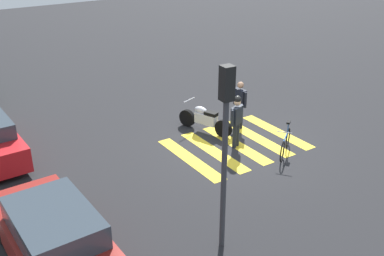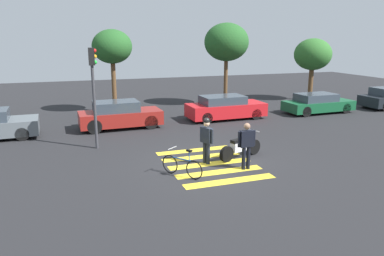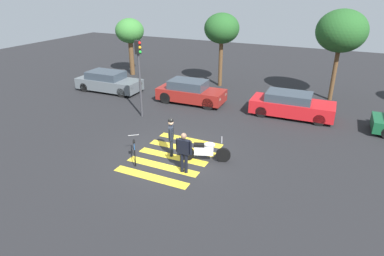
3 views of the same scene
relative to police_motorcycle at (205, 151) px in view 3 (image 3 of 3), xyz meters
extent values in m
plane|color=#232326|center=(-1.39, -0.27, -0.45)|extent=(60.00, 60.00, 0.00)
cylinder|color=black|center=(0.72, 0.26, -0.14)|extent=(0.63, 0.34, 0.62)
cylinder|color=black|center=(-0.71, -0.26, -0.14)|extent=(0.63, 0.34, 0.62)
cube|color=silver|center=(-0.04, -0.01, 0.04)|extent=(0.85, 0.54, 0.36)
ellipsoid|color=silver|center=(0.18, 0.06, 0.31)|extent=(0.53, 0.39, 0.24)
cube|color=black|center=(-0.23, -0.08, 0.28)|extent=(0.50, 0.38, 0.12)
cylinder|color=#A5A5AD|center=(0.65, 0.23, 0.56)|extent=(0.24, 0.60, 0.04)
torus|color=black|center=(-3.05, -0.70, -0.12)|extent=(0.42, 0.55, 0.65)
torus|color=black|center=(-2.45, -1.52, -0.12)|extent=(0.42, 0.55, 0.65)
cylinder|color=#1E4C8C|center=(-2.75, -1.11, 0.16)|extent=(0.50, 0.66, 0.04)
cylinder|color=#1E4C8C|center=(-2.57, -1.36, 0.33)|extent=(0.04, 0.04, 0.34)
cube|color=black|center=(-2.57, -1.36, 0.51)|extent=(0.20, 0.22, 0.06)
cylinder|color=#99999E|center=(-2.99, -0.78, 0.48)|extent=(0.39, 0.29, 0.03)
cylinder|color=#1E232D|center=(-1.53, -0.08, -0.05)|extent=(0.14, 0.14, 0.81)
cylinder|color=#1E232D|center=(-1.45, -0.25, -0.05)|extent=(0.14, 0.14, 0.81)
cube|color=#1E232D|center=(-1.49, -0.16, 0.65)|extent=(0.37, 0.51, 0.57)
sphere|color=tan|center=(-1.49, -0.16, 1.08)|extent=(0.22, 0.22, 0.22)
cylinder|color=#1E232D|center=(-1.61, 0.10, 0.65)|extent=(0.09, 0.09, 0.55)
cylinder|color=#1E232D|center=(-1.37, -0.43, 0.65)|extent=(0.09, 0.09, 0.55)
sphere|color=black|center=(-1.49, -0.16, 1.18)|extent=(0.23, 0.23, 0.23)
cylinder|color=black|center=(-0.47, -1.19, -0.04)|extent=(0.14, 0.14, 0.83)
cylinder|color=black|center=(-0.29, -1.19, -0.04)|extent=(0.14, 0.14, 0.83)
cube|color=black|center=(-0.38, -1.19, 0.68)|extent=(0.49, 0.21, 0.59)
sphere|color=#8C664C|center=(-0.38, -1.19, 1.12)|extent=(0.23, 0.23, 0.23)
cylinder|color=black|center=(-0.67, -1.19, 0.68)|extent=(0.09, 0.09, 0.56)
cylinder|color=black|center=(-0.08, -1.20, 0.68)|extent=(0.09, 0.09, 0.56)
cube|color=yellow|center=(-1.39, -2.07, -0.45)|extent=(3.18, 0.45, 0.01)
cube|color=yellow|center=(-1.39, -1.17, -0.45)|extent=(3.18, 0.45, 0.01)
cube|color=yellow|center=(-1.39, -0.27, -0.45)|extent=(3.18, 0.45, 0.01)
cube|color=yellow|center=(-1.39, 0.63, -0.45)|extent=(3.18, 0.45, 0.01)
cube|color=yellow|center=(-1.39, 1.53, -0.45)|extent=(3.18, 0.45, 0.01)
cylinder|color=black|center=(-8.35, 7.11, -0.14)|extent=(0.62, 0.24, 0.61)
cylinder|color=black|center=(-8.30, 5.54, -0.14)|extent=(0.62, 0.24, 0.61)
cylinder|color=black|center=(-11.39, 7.02, -0.14)|extent=(0.62, 0.24, 0.61)
cylinder|color=black|center=(-11.34, 5.46, -0.14)|extent=(0.62, 0.24, 0.61)
cube|color=slate|center=(-9.85, 6.28, 0.07)|extent=(4.53, 1.91, 0.71)
cube|color=#333D47|center=(-10.07, 6.28, 0.67)|extent=(2.46, 1.64, 0.49)
cube|color=#F2EDCC|center=(-7.66, 6.92, 0.18)|extent=(0.09, 0.20, 0.12)
cube|color=#F2EDCC|center=(-7.63, 5.77, 0.18)|extent=(0.09, 0.20, 0.12)
cylinder|color=black|center=(-2.29, 7.24, -0.09)|extent=(0.72, 0.24, 0.72)
cylinder|color=black|center=(-2.24, 5.77, -0.09)|extent=(0.72, 0.24, 0.72)
cylinder|color=black|center=(-5.11, 7.16, -0.09)|extent=(0.72, 0.24, 0.72)
cylinder|color=black|center=(-5.07, 5.69, -0.09)|extent=(0.72, 0.24, 0.72)
cube|color=maroon|center=(-3.68, 6.46, 0.10)|extent=(4.20, 1.80, 0.70)
cube|color=#333D47|center=(-3.88, 6.46, 0.71)|extent=(2.28, 1.55, 0.52)
cube|color=#F2EDCC|center=(-1.66, 7.06, 0.20)|extent=(0.09, 0.20, 0.12)
cube|color=#F2EDCC|center=(-1.63, 5.98, 0.20)|extent=(0.09, 0.20, 0.12)
cylinder|color=black|center=(3.90, 7.57, -0.14)|extent=(0.63, 0.24, 0.63)
cylinder|color=black|center=(3.94, 6.03, -0.14)|extent=(0.63, 0.24, 0.63)
cylinder|color=black|center=(0.85, 7.48, -0.14)|extent=(0.63, 0.24, 0.63)
cylinder|color=black|center=(0.89, 5.94, -0.14)|extent=(0.63, 0.24, 0.63)
cube|color=red|center=(2.40, 6.76, 0.09)|extent=(4.54, 1.89, 0.73)
cube|color=#333D47|center=(2.17, 6.75, 0.68)|extent=(2.47, 1.62, 0.45)
cube|color=#F2EDCC|center=(4.58, 7.38, 0.20)|extent=(0.09, 0.20, 0.12)
cube|color=#F2EDCC|center=(4.62, 6.25, 0.20)|extent=(0.09, 0.20, 0.12)
cylinder|color=#38383D|center=(-5.18, 3.18, 1.29)|extent=(0.12, 0.12, 3.49)
cube|color=black|center=(-5.18, 3.18, 3.39)|extent=(0.26, 0.26, 0.70)
sphere|color=red|center=(-5.05, 3.17, 3.62)|extent=(0.16, 0.16, 0.16)
sphere|color=orange|center=(-5.05, 3.17, 3.39)|extent=(0.16, 0.16, 0.16)
sphere|color=green|center=(-5.05, 3.17, 3.16)|extent=(0.16, 0.16, 0.16)
cylinder|color=brown|center=(-11.04, 10.79, 0.87)|extent=(0.38, 0.38, 2.65)
ellipsoid|color=#387A33|center=(-11.04, 10.79, 3.03)|extent=(2.22, 2.22, 1.88)
cylinder|color=brown|center=(-3.40, 10.79, 1.12)|extent=(0.28, 0.28, 3.15)
ellipsoid|color=#235623|center=(-3.40, 10.79, 3.60)|extent=(2.41, 2.41, 2.05)
cylinder|color=brown|center=(4.15, 10.79, 1.14)|extent=(0.26, 0.26, 3.17)
ellipsoid|color=#235623|center=(4.15, 10.79, 3.83)|extent=(2.96, 2.96, 2.52)
camera|label=1|loc=(-11.71, 8.32, 6.23)|focal=42.76mm
camera|label=2|loc=(-6.28, -12.42, 4.14)|focal=34.66mm
camera|label=3|loc=(4.70, -11.28, 6.39)|focal=30.89mm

